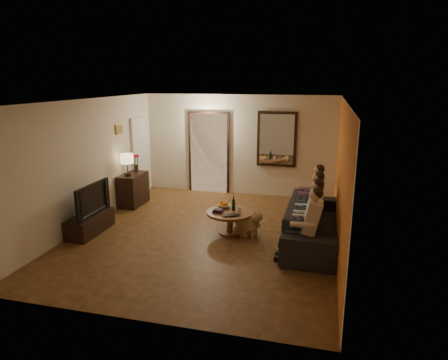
% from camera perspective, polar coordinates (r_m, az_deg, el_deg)
% --- Properties ---
extents(floor, '(5.00, 6.00, 0.01)m').
position_cam_1_polar(floor, '(7.98, -2.64, -7.71)').
color(floor, '#3E2910').
rests_on(floor, ground).
extents(ceiling, '(5.00, 6.00, 0.01)m').
position_cam_1_polar(ceiling, '(7.41, -2.88, 11.27)').
color(ceiling, white).
rests_on(ceiling, back_wall).
extents(back_wall, '(5.00, 0.02, 2.60)m').
position_cam_1_polar(back_wall, '(10.45, 2.07, 4.99)').
color(back_wall, beige).
rests_on(back_wall, floor).
extents(front_wall, '(5.00, 0.02, 2.60)m').
position_cam_1_polar(front_wall, '(4.92, -13.07, -6.19)').
color(front_wall, beige).
rests_on(front_wall, floor).
extents(left_wall, '(0.02, 6.00, 2.60)m').
position_cam_1_polar(left_wall, '(8.65, -18.81, 2.26)').
color(left_wall, beige).
rests_on(left_wall, floor).
extents(right_wall, '(0.02, 6.00, 2.60)m').
position_cam_1_polar(right_wall, '(7.28, 16.42, 0.28)').
color(right_wall, beige).
rests_on(right_wall, floor).
extents(orange_accent, '(0.01, 6.00, 2.60)m').
position_cam_1_polar(orange_accent, '(7.28, 16.34, 0.29)').
color(orange_accent, orange).
rests_on(orange_accent, right_wall).
extents(kitchen_doorway, '(1.00, 0.06, 2.10)m').
position_cam_1_polar(kitchen_doorway, '(10.66, -2.17, 3.82)').
color(kitchen_doorway, '#FFE0A5').
rests_on(kitchen_doorway, floor).
extents(door_trim, '(1.12, 0.04, 2.22)m').
position_cam_1_polar(door_trim, '(10.66, -2.19, 3.81)').
color(door_trim, black).
rests_on(door_trim, floor).
extents(fridge_glimpse, '(0.45, 0.03, 1.70)m').
position_cam_1_polar(fridge_glimpse, '(10.63, -0.86, 2.97)').
color(fridge_glimpse, silver).
rests_on(fridge_glimpse, floor).
extents(mirror_frame, '(1.00, 0.05, 1.40)m').
position_cam_1_polar(mirror_frame, '(10.21, 7.55, 5.80)').
color(mirror_frame, black).
rests_on(mirror_frame, back_wall).
extents(mirror_glass, '(0.86, 0.02, 1.26)m').
position_cam_1_polar(mirror_glass, '(10.18, 7.53, 5.77)').
color(mirror_glass, white).
rests_on(mirror_glass, back_wall).
extents(white_door, '(0.06, 0.85, 2.04)m').
position_cam_1_polar(white_door, '(10.64, -11.84, 3.34)').
color(white_door, white).
rests_on(white_door, floor).
extents(framed_art, '(0.03, 0.28, 0.24)m').
position_cam_1_polar(framed_art, '(9.65, -14.75, 7.05)').
color(framed_art, '#B28C33').
rests_on(framed_art, left_wall).
extents(art_canvas, '(0.01, 0.22, 0.18)m').
position_cam_1_polar(art_canvas, '(9.64, -14.67, 7.05)').
color(art_canvas, brown).
rests_on(art_canvas, left_wall).
extents(dresser, '(0.45, 0.86, 0.77)m').
position_cam_1_polar(dresser, '(9.90, -12.84, -1.32)').
color(dresser, black).
rests_on(dresser, floor).
extents(table_lamp, '(0.30, 0.30, 0.54)m').
position_cam_1_polar(table_lamp, '(9.56, -13.65, 2.11)').
color(table_lamp, beige).
rests_on(table_lamp, dresser).
extents(flower_vase, '(0.14, 0.14, 0.44)m').
position_cam_1_polar(flower_vase, '(9.95, -12.46, 2.36)').
color(flower_vase, '#AD122A').
rests_on(flower_vase, dresser).
extents(tv_stand, '(0.45, 1.13, 0.38)m').
position_cam_1_polar(tv_stand, '(8.42, -18.57, -5.92)').
color(tv_stand, black).
rests_on(tv_stand, floor).
extents(tv, '(1.11, 0.15, 0.64)m').
position_cam_1_polar(tv, '(8.26, -18.85, -2.61)').
color(tv, black).
rests_on(tv, tv_stand).
extents(sofa, '(2.61, 1.06, 0.76)m').
position_cam_1_polar(sofa, '(7.68, 12.89, -5.96)').
color(sofa, black).
rests_on(sofa, floor).
extents(person_a, '(0.60, 0.40, 1.20)m').
position_cam_1_polar(person_a, '(6.76, 11.90, -6.74)').
color(person_a, tan).
rests_on(person_a, sofa).
extents(person_b, '(0.60, 0.40, 1.20)m').
position_cam_1_polar(person_b, '(7.32, 12.13, -5.09)').
color(person_b, tan).
rests_on(person_b, sofa).
extents(person_c, '(0.60, 0.40, 1.20)m').
position_cam_1_polar(person_c, '(7.89, 12.32, -3.67)').
color(person_c, tan).
rests_on(person_c, sofa).
extents(person_d, '(0.60, 0.40, 1.20)m').
position_cam_1_polar(person_d, '(8.46, 12.49, -2.45)').
color(person_d, tan).
rests_on(person_d, sofa).
extents(dog, '(0.61, 0.44, 0.56)m').
position_cam_1_polar(dog, '(7.80, 3.37, -6.05)').
color(dog, tan).
rests_on(dog, floor).
extents(coffee_table, '(1.02, 1.02, 0.45)m').
position_cam_1_polar(coffee_table, '(7.94, 0.86, -6.08)').
color(coffee_table, brown).
rests_on(coffee_table, floor).
extents(bowl, '(0.26, 0.26, 0.06)m').
position_cam_1_polar(bowl, '(8.10, -0.01, -3.74)').
color(bowl, white).
rests_on(bowl, coffee_table).
extents(oranges, '(0.20, 0.20, 0.08)m').
position_cam_1_polar(oranges, '(8.08, -0.01, -3.28)').
color(oranges, orange).
rests_on(oranges, bowl).
extents(wine_bottle, '(0.07, 0.07, 0.31)m').
position_cam_1_polar(wine_bottle, '(7.90, 1.39, -3.28)').
color(wine_bottle, black).
rests_on(wine_bottle, coffee_table).
extents(wine_glass, '(0.06, 0.06, 0.10)m').
position_cam_1_polar(wine_glass, '(7.86, 2.23, -4.19)').
color(wine_glass, silver).
rests_on(wine_glass, coffee_table).
extents(book_stack, '(0.20, 0.15, 0.07)m').
position_cam_1_polar(book_stack, '(7.81, -0.88, -4.40)').
color(book_stack, black).
rests_on(book_stack, coffee_table).
extents(laptop, '(0.39, 0.34, 0.03)m').
position_cam_1_polar(laptop, '(7.58, 1.11, -5.18)').
color(laptop, black).
rests_on(laptop, coffee_table).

